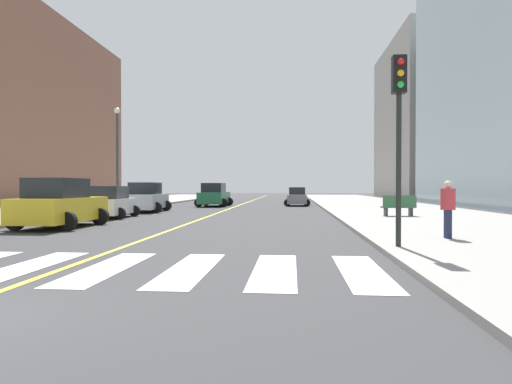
{
  "coord_description": "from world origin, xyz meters",
  "views": [
    {
      "loc": [
        4.86,
        -5.22,
        1.76
      ],
      "look_at": [
        2.17,
        27.75,
        1.33
      ],
      "focal_mm": 31.13,
      "sensor_mm": 36.0,
      "label": 1
    }
  ],
  "objects_px": {
    "car_gray_fifth": "(297,197)",
    "street_lamp": "(117,149)",
    "park_bench": "(399,206)",
    "car_green_second": "(214,195)",
    "car_white_third": "(111,203)",
    "traffic_light_near_corner": "(399,113)",
    "car_yellow_fourth": "(60,205)",
    "car_silver_nearest": "(146,198)",
    "pedestrian_waiting_east": "(448,207)"
  },
  "relations": [
    {
      "from": "car_green_second",
      "to": "car_gray_fifth",
      "type": "xyz_separation_m",
      "value": [
        7.24,
        1.94,
        -0.17
      ]
    },
    {
      "from": "car_silver_nearest",
      "to": "car_yellow_fourth",
      "type": "relative_size",
      "value": 0.97
    },
    {
      "from": "car_yellow_fourth",
      "to": "traffic_light_near_corner",
      "type": "xyz_separation_m",
      "value": [
        12.71,
        -6.0,
        2.73
      ]
    },
    {
      "from": "car_gray_fifth",
      "to": "traffic_light_near_corner",
      "type": "distance_m",
      "value": 28.31
    },
    {
      "from": "car_white_third",
      "to": "car_gray_fifth",
      "type": "height_order",
      "value": "car_white_third"
    },
    {
      "from": "car_silver_nearest",
      "to": "traffic_light_near_corner",
      "type": "relative_size",
      "value": 0.9
    },
    {
      "from": "traffic_light_near_corner",
      "to": "car_gray_fifth",
      "type": "bearing_deg",
      "value": -85.15
    },
    {
      "from": "car_white_third",
      "to": "park_bench",
      "type": "relative_size",
      "value": 2.19
    },
    {
      "from": "car_green_second",
      "to": "park_bench",
      "type": "height_order",
      "value": "car_green_second"
    },
    {
      "from": "street_lamp",
      "to": "car_silver_nearest",
      "type": "bearing_deg",
      "value": -40.79
    },
    {
      "from": "car_green_second",
      "to": "car_yellow_fourth",
      "type": "distance_m",
      "value": 20.36
    },
    {
      "from": "car_green_second",
      "to": "street_lamp",
      "type": "xyz_separation_m",
      "value": [
        -6.32,
        -5.89,
        3.61
      ]
    },
    {
      "from": "car_silver_nearest",
      "to": "car_white_third",
      "type": "distance_m",
      "value": 5.77
    },
    {
      "from": "park_bench",
      "to": "car_green_second",
      "type": "bearing_deg",
      "value": 38.38
    },
    {
      "from": "car_silver_nearest",
      "to": "car_gray_fifth",
      "type": "height_order",
      "value": "car_silver_nearest"
    },
    {
      "from": "traffic_light_near_corner",
      "to": "park_bench",
      "type": "height_order",
      "value": "traffic_light_near_corner"
    },
    {
      "from": "car_yellow_fourth",
      "to": "pedestrian_waiting_east",
      "type": "relative_size",
      "value": 2.65
    },
    {
      "from": "car_green_second",
      "to": "street_lamp",
      "type": "height_order",
      "value": "street_lamp"
    },
    {
      "from": "traffic_light_near_corner",
      "to": "pedestrian_waiting_east",
      "type": "distance_m",
      "value": 3.86
    },
    {
      "from": "car_white_third",
      "to": "traffic_light_near_corner",
      "type": "distance_m",
      "value": 17.68
    },
    {
      "from": "car_green_second",
      "to": "car_yellow_fourth",
      "type": "relative_size",
      "value": 0.98
    },
    {
      "from": "car_white_third",
      "to": "traffic_light_near_corner",
      "type": "relative_size",
      "value": 0.79
    },
    {
      "from": "car_yellow_fourth",
      "to": "pedestrian_waiting_east",
      "type": "distance_m",
      "value": 15.21
    },
    {
      "from": "car_gray_fifth",
      "to": "street_lamp",
      "type": "height_order",
      "value": "street_lamp"
    },
    {
      "from": "park_bench",
      "to": "street_lamp",
      "type": "bearing_deg",
      "value": 63.4
    },
    {
      "from": "car_green_second",
      "to": "pedestrian_waiting_east",
      "type": "xyz_separation_m",
      "value": [
        11.61,
        -24.04,
        0.18
      ]
    },
    {
      "from": "traffic_light_near_corner",
      "to": "pedestrian_waiting_east",
      "type": "height_order",
      "value": "traffic_light_near_corner"
    },
    {
      "from": "car_gray_fifth",
      "to": "traffic_light_near_corner",
      "type": "height_order",
      "value": "traffic_light_near_corner"
    },
    {
      "from": "car_yellow_fourth",
      "to": "car_silver_nearest",
      "type": "bearing_deg",
      "value": 91.26
    },
    {
      "from": "park_bench",
      "to": "car_gray_fifth",
      "type": "bearing_deg",
      "value": 14.64
    },
    {
      "from": "park_bench",
      "to": "street_lamp",
      "type": "xyz_separation_m",
      "value": [
        -18.85,
        7.83,
        3.88
      ]
    },
    {
      "from": "car_green_second",
      "to": "traffic_light_near_corner",
      "type": "relative_size",
      "value": 0.91
    },
    {
      "from": "car_silver_nearest",
      "to": "street_lamp",
      "type": "bearing_deg",
      "value": 136.5
    },
    {
      "from": "car_silver_nearest",
      "to": "car_white_third",
      "type": "bearing_deg",
      "value": -93.49
    },
    {
      "from": "car_silver_nearest",
      "to": "car_gray_fifth",
      "type": "distance_m",
      "value": 14.82
    },
    {
      "from": "car_green_second",
      "to": "street_lamp",
      "type": "bearing_deg",
      "value": -135.22
    },
    {
      "from": "car_gray_fifth",
      "to": "street_lamp",
      "type": "bearing_deg",
      "value": 31.12
    },
    {
      "from": "car_white_third",
      "to": "street_lamp",
      "type": "relative_size",
      "value": 0.54
    },
    {
      "from": "traffic_light_near_corner",
      "to": "pedestrian_waiting_east",
      "type": "xyz_separation_m",
      "value": [
        1.99,
        2.08,
        -2.58
      ]
    },
    {
      "from": "car_green_second",
      "to": "car_white_third",
      "type": "relative_size",
      "value": 1.15
    },
    {
      "from": "car_yellow_fourth",
      "to": "car_green_second",
      "type": "bearing_deg",
      "value": 82.05
    },
    {
      "from": "pedestrian_waiting_east",
      "to": "street_lamp",
      "type": "height_order",
      "value": "street_lamp"
    },
    {
      "from": "car_yellow_fourth",
      "to": "car_white_third",
      "type": "bearing_deg",
      "value": 92.54
    },
    {
      "from": "car_green_second",
      "to": "traffic_light_near_corner",
      "type": "distance_m",
      "value": 27.97
    },
    {
      "from": "car_white_third",
      "to": "traffic_light_near_corner",
      "type": "bearing_deg",
      "value": -44.29
    },
    {
      "from": "car_silver_nearest",
      "to": "car_white_third",
      "type": "xyz_separation_m",
      "value": [
        -0.08,
        -5.77,
        -0.12
      ]
    },
    {
      "from": "car_green_second",
      "to": "park_bench",
      "type": "distance_m",
      "value": 18.58
    },
    {
      "from": "car_yellow_fourth",
      "to": "park_bench",
      "type": "bearing_deg",
      "value": 23.06
    },
    {
      "from": "car_green_second",
      "to": "park_bench",
      "type": "relative_size",
      "value": 2.52
    },
    {
      "from": "car_gray_fifth",
      "to": "car_green_second",
      "type": "bearing_deg",
      "value": 16.13
    }
  ]
}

